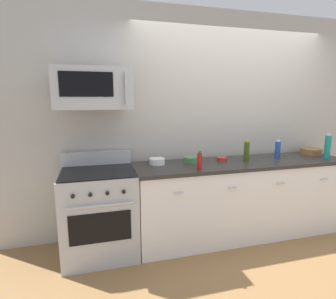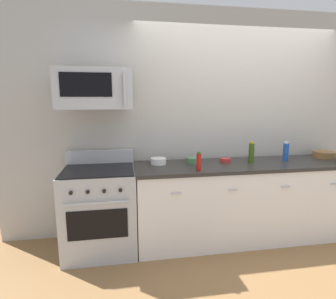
% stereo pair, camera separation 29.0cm
% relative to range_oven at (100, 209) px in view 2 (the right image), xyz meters
% --- Properties ---
extents(ground_plane, '(6.82, 6.82, 0.00)m').
position_rel_range_oven_xyz_m(ground_plane, '(1.67, -0.00, -0.47)').
color(ground_plane, olive).
extents(back_wall, '(5.68, 0.10, 2.70)m').
position_rel_range_oven_xyz_m(back_wall, '(1.67, 0.41, 0.88)').
color(back_wall, '#B7B2A8').
rests_on(back_wall, ground_plane).
extents(counter_unit, '(2.59, 0.66, 0.92)m').
position_rel_range_oven_xyz_m(counter_unit, '(1.67, -0.00, -0.01)').
color(counter_unit, white).
rests_on(counter_unit, ground_plane).
extents(range_oven, '(0.76, 0.69, 1.07)m').
position_rel_range_oven_xyz_m(range_oven, '(0.00, 0.00, 0.00)').
color(range_oven, '#B7BABF').
rests_on(range_oven, ground_plane).
extents(microwave, '(0.74, 0.44, 0.40)m').
position_rel_range_oven_xyz_m(microwave, '(0.00, 0.04, 1.28)').
color(microwave, '#B7BABF').
extents(bottle_hot_sauce_red, '(0.05, 0.05, 0.20)m').
position_rel_range_oven_xyz_m(bottle_hot_sauce_red, '(1.03, -0.23, 0.54)').
color(bottle_hot_sauce_red, '#B21914').
rests_on(bottle_hot_sauce_red, countertop_slab).
extents(bottle_olive_oil, '(0.06, 0.06, 0.25)m').
position_rel_range_oven_xyz_m(bottle_olive_oil, '(1.72, 0.01, 0.57)').
color(bottle_olive_oil, '#385114').
rests_on(bottle_olive_oil, countertop_slab).
extents(bottle_soda_blue, '(0.06, 0.06, 0.23)m').
position_rel_range_oven_xyz_m(bottle_soda_blue, '(2.18, 0.04, 0.56)').
color(bottle_soda_blue, '#1E4CA5').
rests_on(bottle_soda_blue, countertop_slab).
extents(bowl_wooden_salad, '(0.27, 0.27, 0.08)m').
position_rel_range_oven_xyz_m(bowl_wooden_salad, '(2.77, 0.12, 0.49)').
color(bowl_wooden_salad, brown).
rests_on(bowl_wooden_salad, countertop_slab).
extents(bowl_green_glaze, '(0.16, 0.16, 0.07)m').
position_rel_range_oven_xyz_m(bowl_green_glaze, '(1.06, 0.10, 0.49)').
color(bowl_green_glaze, '#477A4C').
rests_on(bowl_green_glaze, countertop_slab).
extents(bowl_white_ceramic, '(0.18, 0.18, 0.07)m').
position_rel_range_oven_xyz_m(bowl_white_ceramic, '(0.66, 0.13, 0.49)').
color(bowl_white_ceramic, white).
rests_on(bowl_white_ceramic, countertop_slab).
extents(bowl_red_small, '(0.12, 0.12, 0.05)m').
position_rel_range_oven_xyz_m(bowl_red_small, '(1.44, 0.09, 0.48)').
color(bowl_red_small, '#B72D28').
rests_on(bowl_red_small, countertop_slab).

